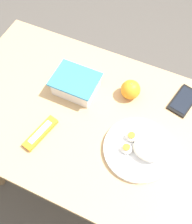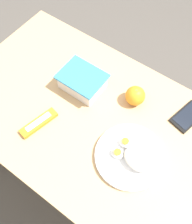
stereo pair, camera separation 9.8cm
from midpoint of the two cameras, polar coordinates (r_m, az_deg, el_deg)
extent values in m
plane|color=#4C4742|center=(1.73, 0.90, -13.28)|extent=(10.00, 10.00, 0.00)
cube|color=tan|center=(1.03, 1.47, -1.45)|extent=(1.13, 0.68, 0.03)
cylinder|color=#A07D56|center=(1.66, -7.57, 8.45)|extent=(0.05, 0.05, 0.74)
cube|color=white|center=(1.06, -0.34, 6.29)|extent=(0.16, 0.12, 0.07)
cube|color=#CCBC84|center=(1.07, -0.33, 5.99)|extent=(0.15, 0.11, 0.05)
cube|color=#338CC6|center=(1.03, -0.35, 7.53)|extent=(0.18, 0.14, 0.01)
ellipsoid|color=gray|center=(1.06, -0.05, 6.91)|extent=(0.05, 0.04, 0.02)
sphere|color=orange|center=(1.04, 11.22, 3.27)|extent=(0.08, 0.08, 0.08)
cylinder|color=#4C662D|center=(1.01, 11.58, 4.41)|extent=(0.01, 0.01, 0.00)
cylinder|color=white|center=(0.96, 10.29, -9.73)|extent=(0.25, 0.25, 0.02)
ellipsoid|color=white|center=(0.92, 12.44, -10.12)|extent=(0.11, 0.09, 0.05)
ellipsoid|color=white|center=(0.93, 7.72, -9.23)|extent=(0.05, 0.04, 0.03)
cylinder|color=#F4A823|center=(0.92, 7.83, -8.90)|extent=(0.03, 0.03, 0.01)
ellipsoid|color=white|center=(0.95, 9.33, -6.90)|extent=(0.05, 0.04, 0.03)
cylinder|color=#F4A823|center=(0.93, 9.46, -6.54)|extent=(0.03, 0.03, 0.01)
cube|color=orange|center=(1.01, -9.67, -2.61)|extent=(0.07, 0.16, 0.02)
cube|color=white|center=(1.00, -9.76, -2.34)|extent=(0.05, 0.11, 0.00)
cube|color=black|center=(1.09, 21.91, -1.06)|extent=(0.11, 0.16, 0.01)
cube|color=black|center=(1.09, 22.01, -0.91)|extent=(0.09, 0.13, 0.00)
camera|label=1|loc=(0.05, -87.17, 4.97)|focal=42.00mm
camera|label=2|loc=(0.05, 92.83, -4.97)|focal=42.00mm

